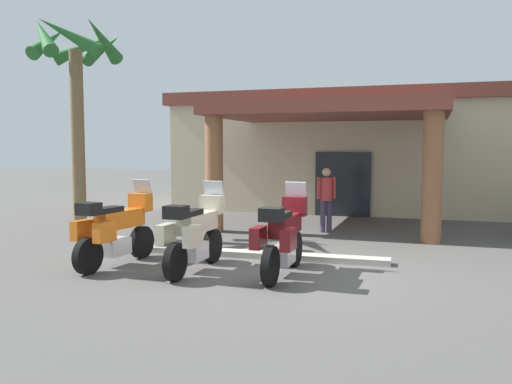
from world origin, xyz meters
name	(u,v)px	position (x,y,z in m)	size (l,w,h in m)	color
ground_plane	(289,271)	(0.00, 0.00, 0.00)	(80.00, 80.00, 0.00)	#514F4C
motel_building	(355,150)	(0.11, 11.08, 2.15)	(13.20, 11.49, 4.19)	beige
motorcycle_orange	(115,230)	(-3.27, -0.47, 0.70)	(0.83, 2.20, 1.61)	black
motorcycle_cream	(194,233)	(-1.65, -0.48, 0.70)	(0.72, 2.21, 1.61)	black
motorcycle_maroon	(283,236)	(-0.03, -0.34, 0.70)	(0.72, 2.21, 1.61)	black
pedestrian	(326,195)	(-0.03, 4.68, 0.99)	(0.47, 0.32, 1.71)	#3F334C
palm_tree_roadside	(76,73)	(-5.97, 2.34, 4.11)	(2.24, 2.36, 5.55)	brown
curb_strip	(222,252)	(-1.65, 1.02, 0.06)	(6.86, 0.36, 0.12)	#ADA89E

